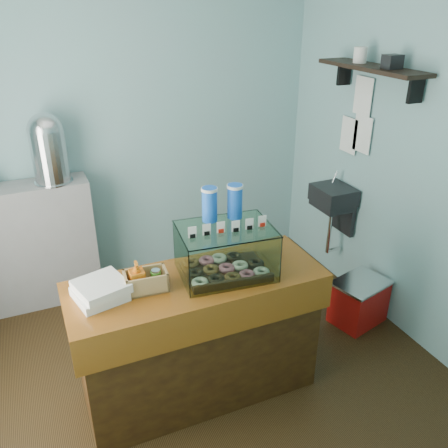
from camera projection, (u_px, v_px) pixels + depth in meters
name	position (u px, v px, depth m)	size (l,w,h in m)	color
ground	(188.00, 365.00, 3.52)	(3.50, 3.50, 0.00)	black
room_shell	(182.00, 141.00, 2.79)	(3.54, 3.04, 2.82)	#82BEBD
counter	(199.00, 336.00, 3.11)	(1.60, 0.60, 0.90)	#42280C
back_shelf	(35.00, 246.00, 4.05)	(1.00, 0.32, 1.10)	gray
display_case	(224.00, 247.00, 2.94)	(0.61, 0.48, 0.53)	#331A0F
condiment_crate	(144.00, 280.00, 2.78)	(0.26, 0.17, 0.20)	tan
pastry_boxes	(100.00, 290.00, 2.71)	(0.34, 0.33, 0.11)	white
coffee_urn	(48.00, 147.00, 3.75)	(0.31, 0.31, 0.57)	silver
red_cooler	(359.00, 301.00, 3.93)	(0.50, 0.43, 0.38)	#B5120E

